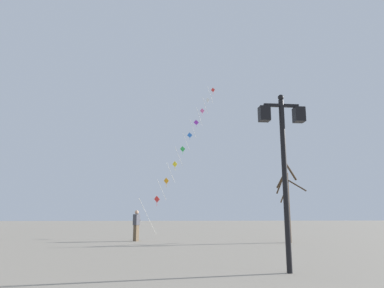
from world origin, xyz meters
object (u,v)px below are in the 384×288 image
object	(u,v)px
twin_lantern_lamp_post	(283,146)
bare_tree	(287,203)
kite_train	(186,142)
kite_flyer	(136,225)

from	to	relation	value
twin_lantern_lamp_post	bare_tree	bearing A→B (deg)	69.56
kite_train	kite_flyer	distance (m)	9.43
kite_train	bare_tree	bearing A→B (deg)	-59.64
twin_lantern_lamp_post	kite_flyer	size ratio (longest dim) A/B	2.72
bare_tree	kite_train	bearing A→B (deg)	120.36
twin_lantern_lamp_post	kite_train	xyz separation A→B (m)	(-1.12, 18.23, 3.81)
twin_lantern_lamp_post	kite_train	distance (m)	18.65
kite_train	kite_flyer	size ratio (longest dim) A/B	7.71
kite_flyer	bare_tree	size ratio (longest dim) A/B	0.40
twin_lantern_lamp_post	bare_tree	xyz separation A→B (m)	(3.71, 9.97, -1.13)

